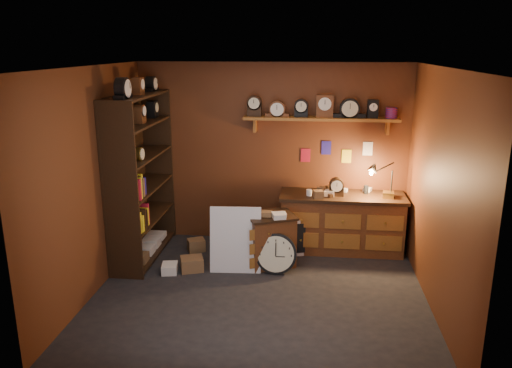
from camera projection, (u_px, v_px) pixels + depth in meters
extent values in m
plane|color=black|center=(260.00, 293.00, 6.11)|extent=(4.00, 4.00, 0.00)
cube|color=#5C2D15|center=(272.00, 154.00, 7.47)|extent=(4.00, 0.02, 2.70)
cube|color=#5C2D15|center=(237.00, 248.00, 4.02)|extent=(4.00, 0.02, 2.70)
cube|color=#5C2D15|center=(94.00, 182.00, 5.96)|extent=(0.02, 3.60, 2.70)
cube|color=#5C2D15|center=(439.00, 192.00, 5.53)|extent=(0.02, 3.60, 2.70)
cube|color=beige|center=(260.00, 67.00, 5.38)|extent=(4.00, 3.60, 0.02)
cube|color=#985D21|center=(321.00, 119.00, 7.10)|extent=(2.20, 0.30, 0.04)
cube|color=#985D21|center=(255.00, 125.00, 7.30)|extent=(0.04, 0.16, 0.20)
cube|color=#985D21|center=(387.00, 127.00, 7.10)|extent=(0.04, 0.16, 0.20)
cylinder|color=#B21419|center=(391.00, 113.00, 6.97)|extent=(0.16, 0.16, 0.15)
cube|color=#A8142A|center=(282.00, 155.00, 7.44)|extent=(0.14, 0.01, 0.20)
cube|color=navy|center=(302.00, 147.00, 7.38)|extent=(0.14, 0.01, 0.20)
cube|color=gold|center=(323.00, 156.00, 7.38)|extent=(0.14, 0.01, 0.20)
cube|color=silver|center=(343.00, 148.00, 7.31)|extent=(0.14, 0.01, 0.20)
cube|color=black|center=(126.00, 177.00, 6.95)|extent=(0.03, 1.60, 2.30)
cube|color=black|center=(121.00, 194.00, 6.18)|extent=(0.45, 0.03, 2.30)
cube|color=black|center=(158.00, 165.00, 7.67)|extent=(0.45, 0.03, 2.30)
cube|color=black|center=(146.00, 251.00, 7.22)|extent=(0.43, 1.54, 0.03)
cube|color=black|center=(144.00, 219.00, 7.08)|extent=(0.43, 1.54, 0.03)
cube|color=black|center=(142.00, 188.00, 6.96)|extent=(0.43, 1.54, 0.03)
cube|color=black|center=(140.00, 157.00, 6.84)|extent=(0.43, 1.54, 0.03)
cube|color=black|center=(138.00, 124.00, 6.72)|extent=(0.43, 1.54, 0.03)
cube|color=black|center=(136.00, 96.00, 6.62)|extent=(0.43, 1.54, 0.03)
cube|color=brown|center=(341.00, 224.00, 7.30)|extent=(1.74, 0.60, 0.80)
cube|color=black|center=(343.00, 196.00, 7.19)|extent=(1.80, 0.66, 0.05)
cube|color=#985D21|center=(342.00, 231.00, 7.01)|extent=(1.66, 0.02, 0.52)
cylinder|color=black|center=(391.00, 196.00, 7.06)|extent=(0.12, 0.12, 0.02)
cylinder|color=black|center=(392.00, 184.00, 7.01)|extent=(0.02, 0.02, 0.38)
cylinder|color=black|center=(384.00, 167.00, 6.93)|extent=(0.27, 0.09, 0.14)
cone|color=black|center=(374.00, 170.00, 6.93)|extent=(0.18, 0.14, 0.18)
cube|color=brown|center=(270.00, 240.00, 6.84)|extent=(0.74, 0.68, 0.69)
cube|color=black|center=(270.00, 216.00, 6.74)|extent=(0.79, 0.74, 0.03)
cube|color=#985D21|center=(269.00, 247.00, 6.60)|extent=(0.49, 0.22, 0.58)
cylinder|color=black|center=(276.00, 254.00, 6.59)|extent=(0.55, 0.17, 0.55)
cylinder|color=beige|center=(276.00, 254.00, 6.55)|extent=(0.48, 0.11, 0.47)
cube|color=black|center=(276.00, 249.00, 6.52)|extent=(0.01, 0.04, 0.18)
cube|color=black|center=(280.00, 257.00, 6.55)|extent=(0.12, 0.01, 0.01)
cube|color=silver|center=(236.00, 270.00, 6.73)|extent=(0.69, 0.23, 0.89)
cube|color=silver|center=(291.00, 232.00, 7.34)|extent=(0.65, 0.65, 0.55)
cube|color=black|center=(290.00, 239.00, 7.08)|extent=(0.44, 0.13, 0.44)
cube|color=brown|center=(192.00, 264.00, 6.70)|extent=(0.36, 0.33, 0.18)
cube|color=white|center=(170.00, 268.00, 6.64)|extent=(0.24, 0.27, 0.12)
cube|color=brown|center=(196.00, 245.00, 7.34)|extent=(0.30, 0.28, 0.18)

